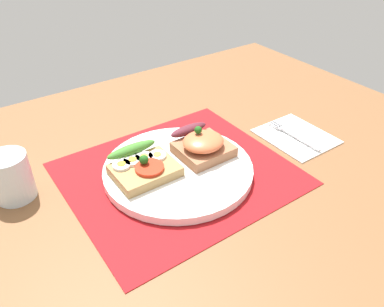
# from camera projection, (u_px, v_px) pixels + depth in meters

# --- Properties ---
(ground_plane) EXTENTS (1.20, 0.90, 0.03)m
(ground_plane) POSITION_uv_depth(u_px,v_px,m) (179.00, 181.00, 0.69)
(ground_plane) COLOR brown
(placemat) EXTENTS (0.38, 0.34, 0.00)m
(placemat) POSITION_uv_depth(u_px,v_px,m) (178.00, 173.00, 0.68)
(placemat) COLOR #A41418
(placemat) RESTS_ON ground_plane
(plate) EXTENTS (0.27, 0.27, 0.01)m
(plate) POSITION_uv_depth(u_px,v_px,m) (178.00, 169.00, 0.68)
(plate) COLOR white
(plate) RESTS_ON placemat
(sandwich_egg_tomato) EXTENTS (0.11, 0.10, 0.04)m
(sandwich_egg_tomato) POSITION_uv_depth(u_px,v_px,m) (142.00, 166.00, 0.65)
(sandwich_egg_tomato) COLOR #AB8651
(sandwich_egg_tomato) RESTS_ON plate
(sandwich_salmon) EXTENTS (0.09, 0.10, 0.06)m
(sandwich_salmon) POSITION_uv_depth(u_px,v_px,m) (202.00, 144.00, 0.70)
(sandwich_salmon) COLOR #A06847
(sandwich_salmon) RESTS_ON plate
(napkin) EXTENTS (0.12, 0.14, 0.01)m
(napkin) POSITION_uv_depth(u_px,v_px,m) (296.00, 136.00, 0.79)
(napkin) COLOR white
(napkin) RESTS_ON ground_plane
(fork) EXTENTS (0.02, 0.13, 0.00)m
(fork) POSITION_uv_depth(u_px,v_px,m) (292.00, 134.00, 0.78)
(fork) COLOR #B7B7BC
(fork) RESTS_ON napkin
(drinking_glass) EXTENTS (0.06, 0.06, 0.08)m
(drinking_glass) POSITION_uv_depth(u_px,v_px,m) (11.00, 177.00, 0.61)
(drinking_glass) COLOR silver
(drinking_glass) RESTS_ON ground_plane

